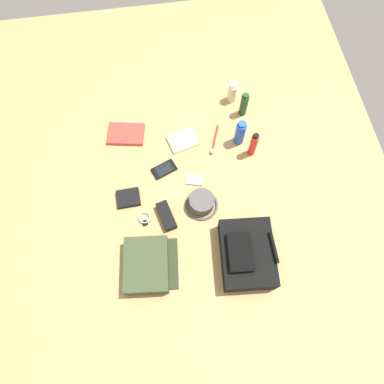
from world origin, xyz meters
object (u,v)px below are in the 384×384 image
(sunscreen_spray, at_px, (253,145))
(wristwatch, at_px, (145,218))
(bucket_hat, at_px, (202,203))
(notepad, at_px, (183,140))
(paperback_novel, at_px, (126,134))
(sunglasses_case, at_px, (166,216))
(toiletry_pouch, at_px, (148,265))
(cell_phone, at_px, (164,169))
(backpack, at_px, (247,254))
(toothbrush, at_px, (214,141))
(media_player, at_px, (194,180))
(lotion_bottle, at_px, (232,93))
(deodorant_spray, at_px, (240,133))
(shampoo_bottle, at_px, (244,105))
(wallet, at_px, (128,198))

(sunscreen_spray, relative_size, wristwatch, 2.39)
(bucket_hat, bearing_deg, notepad, -173.65)
(paperback_novel, relative_size, sunglasses_case, 1.48)
(paperback_novel, bearing_deg, toiletry_pouch, 3.86)
(toiletry_pouch, relative_size, cell_phone, 1.89)
(backpack, height_order, paperback_novel, backpack)
(toothbrush, distance_m, notepad, 0.16)
(media_player, xyz_separation_m, toothbrush, (-0.20, 0.14, 0.00))
(lotion_bottle, relative_size, deodorant_spray, 0.77)
(shampoo_bottle, height_order, cell_phone, shampoo_bottle)
(media_player, bearing_deg, toothbrush, 146.14)
(bucket_hat, xyz_separation_m, sunscreen_spray, (-0.25, 0.30, 0.05))
(wristwatch, relative_size, sunglasses_case, 0.51)
(toiletry_pouch, distance_m, lotion_bottle, 1.00)
(bucket_hat, relative_size, sunglasses_case, 1.14)
(deodorant_spray, bearing_deg, paperback_novel, -101.96)
(lotion_bottle, bearing_deg, wallet, -50.14)
(toothbrush, bearing_deg, deodorant_spray, 84.32)
(shampoo_bottle, xyz_separation_m, notepad, (0.13, -0.34, -0.07))
(wristwatch, height_order, wallet, wallet)
(sunscreen_spray, height_order, wristwatch, sunscreen_spray)
(paperback_novel, height_order, sunglasses_case, sunglasses_case)
(media_player, height_order, notepad, notepad)
(bucket_hat, distance_m, deodorant_spray, 0.41)
(paperback_novel, distance_m, wristwatch, 0.48)
(lotion_bottle, height_order, paperback_novel, lotion_bottle)
(bucket_hat, xyz_separation_m, media_player, (-0.14, -0.01, -0.03))
(bucket_hat, height_order, deodorant_spray, deodorant_spray)
(sunscreen_spray, xyz_separation_m, wallet, (0.16, -0.64, -0.07))
(lotion_bottle, bearing_deg, toothbrush, -28.83)
(shampoo_bottle, relative_size, sunglasses_case, 1.09)
(deodorant_spray, distance_m, cell_phone, 0.42)
(wristwatch, xyz_separation_m, notepad, (-0.39, 0.24, 0.00))
(backpack, distance_m, toothbrush, 0.62)
(notepad, bearing_deg, wallet, -62.63)
(backpack, xyz_separation_m, deodorant_spray, (-0.60, 0.09, 0.02))
(lotion_bottle, relative_size, notepad, 0.84)
(media_player, bearing_deg, wallet, -81.31)
(cell_phone, xyz_separation_m, media_player, (0.08, 0.14, -0.00))
(sunscreen_spray, distance_m, sunglasses_case, 0.55)
(lotion_bottle, bearing_deg, wristwatch, -40.99)
(backpack, xyz_separation_m, bucket_hat, (-0.28, -0.16, -0.02))
(media_player, relative_size, notepad, 0.63)
(paperback_novel, bearing_deg, deodorant_spray, 78.04)
(paperback_novel, distance_m, notepad, 0.30)
(toiletry_pouch, xyz_separation_m, sunscreen_spray, (-0.51, 0.58, 0.04))
(cell_phone, bearing_deg, shampoo_bottle, 121.41)
(sunscreen_spray, height_order, toothbrush, sunscreen_spray)
(notepad, bearing_deg, sunscreen_spray, 55.27)
(toiletry_pouch, xyz_separation_m, bucket_hat, (-0.26, 0.28, -0.01))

